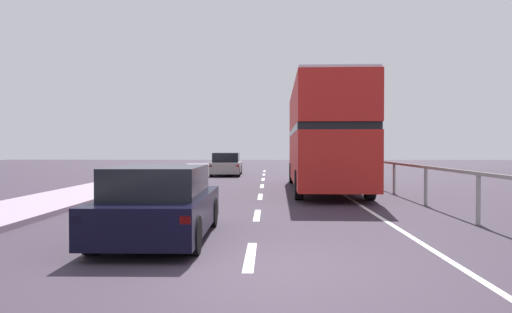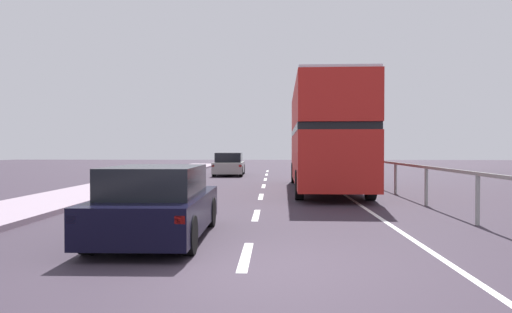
# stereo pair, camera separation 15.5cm
# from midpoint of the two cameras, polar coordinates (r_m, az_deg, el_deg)

# --- Properties ---
(ground_plane) EXTENTS (74.82, 120.00, 0.10)m
(ground_plane) POSITION_cam_midpoint_polar(r_m,az_deg,el_deg) (7.05, -1.54, -13.59)
(ground_plane) COLOR #322835
(lane_paint_markings) EXTENTS (3.21, 46.00, 0.01)m
(lane_paint_markings) POSITION_cam_midpoint_polar(r_m,az_deg,el_deg) (15.39, 7.39, -5.39)
(lane_paint_markings) COLOR silver
(lane_paint_markings) RESTS_ON ground
(bridge_side_railing) EXTENTS (0.10, 42.00, 1.19)m
(bridge_side_railing) POSITION_cam_midpoint_polar(r_m,az_deg,el_deg) (16.50, 17.88, -1.68)
(bridge_side_railing) COLOR gray
(bridge_side_railing) RESTS_ON ground
(double_decker_bus_red) EXTENTS (2.79, 10.43, 4.23)m
(double_decker_bus_red) POSITION_cam_midpoint_polar(r_m,az_deg,el_deg) (19.20, 8.06, 2.65)
(double_decker_bus_red) COLOR #B41E19
(double_decker_bus_red) RESTS_ON ground
(hatchback_car_near) EXTENTS (1.89, 4.12, 1.39)m
(hatchback_car_near) POSITION_cam_midpoint_polar(r_m,az_deg,el_deg) (9.06, -12.13, -5.72)
(hatchback_car_near) COLOR black
(hatchback_car_near) RESTS_ON ground
(sedan_car_ahead) EXTENTS (1.91, 4.52, 1.42)m
(sedan_car_ahead) POSITION_cam_midpoint_polar(r_m,az_deg,el_deg) (29.37, -3.77, -0.98)
(sedan_car_ahead) COLOR gray
(sedan_car_ahead) RESTS_ON ground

